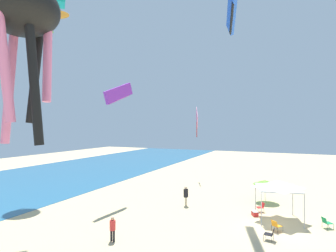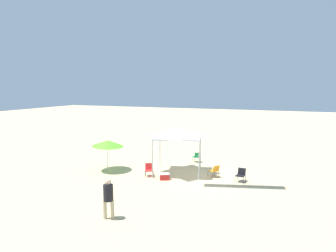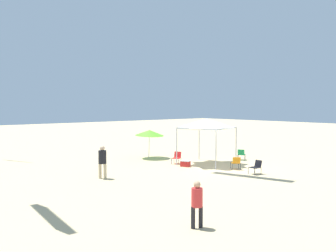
# 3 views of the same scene
# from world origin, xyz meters

# --- Properties ---
(ground) EXTENTS (120.00, 120.00, 0.10)m
(ground) POSITION_xyz_m (0.00, 0.00, -0.05)
(ground) COLOR #D6BC8C
(canopy_tent) EXTENTS (3.72, 3.72, 3.17)m
(canopy_tent) POSITION_xyz_m (1.93, -0.23, 2.81)
(canopy_tent) COLOR #B7B7BC
(canopy_tent) RESTS_ON ground
(beach_umbrella) EXTENTS (2.23, 2.21, 2.24)m
(beach_umbrella) POSITION_xyz_m (6.72, 1.07, 1.96)
(beach_umbrella) COLOR silver
(beach_umbrella) RESTS_ON ground
(folding_chair_left_of_tent) EXTENTS (0.81, 0.79, 0.82)m
(folding_chair_left_of_tent) POSITION_xyz_m (-0.65, -0.19, 0.47)
(folding_chair_left_of_tent) COLOR black
(folding_chair_left_of_tent) RESTS_ON ground
(folding_chair_near_cooler) EXTENTS (0.61, 0.69, 0.82)m
(folding_chair_near_cooler) POSITION_xyz_m (-2.40, 0.09, 0.47)
(folding_chair_near_cooler) COLOR black
(folding_chair_near_cooler) RESTS_ON ground
(folding_chair_facing_ocean) EXTENTS (0.75, 0.79, 0.82)m
(folding_chair_facing_ocean) POSITION_xyz_m (3.46, 1.17, 0.47)
(folding_chair_facing_ocean) COLOR black
(folding_chair_facing_ocean) RESTS_ON ground
(folding_chair_right_of_tent) EXTENTS (0.77, 0.80, 0.82)m
(folding_chair_right_of_tent) POSITION_xyz_m (1.51, -3.51, 0.47)
(folding_chair_right_of_tent) COLOR black
(folding_chair_right_of_tent) RESTS_ON ground
(cooler_box) EXTENTS (0.74, 0.64, 0.40)m
(cooler_box) POSITION_xyz_m (2.19, 1.55, 0.20)
(cooler_box) COLOR red
(cooler_box) RESTS_ON ground
(person_watching_sky) EXTENTS (0.46, 0.44, 1.86)m
(person_watching_sky) POSITION_xyz_m (2.35, 7.72, 1.09)
(person_watching_sky) COLOR #C6B28C
(person_watching_sky) RESTS_ON ground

